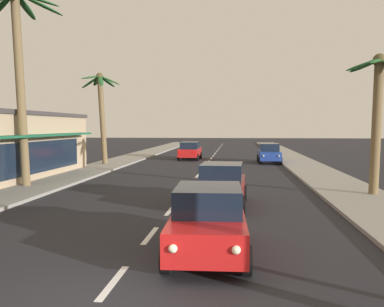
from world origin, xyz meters
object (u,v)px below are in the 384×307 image
at_px(sedan_parked_nearest_kerb, 269,153).
at_px(palm_left_second, 19,56).
at_px(sedan_third_in_queue, 222,184).
at_px(palm_left_third, 101,105).
at_px(palm_right_second, 378,102).
at_px(sedan_lead_at_stop_bar, 208,220).
at_px(sedan_oncoming_far, 190,151).

relative_size(sedan_parked_nearest_kerb, palm_left_second, 0.44).
bearing_deg(sedan_third_in_queue, sedan_parked_nearest_kerb, 80.72).
xyz_separation_m(palm_left_third, palm_right_second, (17.04, -14.22, -0.64)).
relative_size(sedan_lead_at_stop_bar, palm_left_third, 0.60).
distance_m(sedan_lead_at_stop_bar, sedan_parked_nearest_kerb, 27.54).
relative_size(sedan_oncoming_far, palm_left_second, 0.44).
relative_size(sedan_third_in_queue, sedan_parked_nearest_kerb, 1.01).
bearing_deg(palm_right_second, sedan_oncoming_far, 116.78).
bearing_deg(sedan_lead_at_stop_bar, sedan_parked_nearest_kerb, 82.77).
xyz_separation_m(sedan_parked_nearest_kerb, palm_left_third, (-13.64, -3.58, 4.01)).
bearing_deg(palm_left_second, sedan_third_in_queue, -20.69).
bearing_deg(palm_left_third, sedan_third_in_queue, -58.94).
bearing_deg(sedan_parked_nearest_kerb, sedan_third_in_queue, -99.28).
height_order(palm_left_second, palm_right_second, palm_left_second).
relative_size(sedan_parked_nearest_kerb, palm_left_third, 0.60).
distance_m(sedan_lead_at_stop_bar, palm_left_second, 15.85).
distance_m(palm_left_third, palm_right_second, 22.21).
xyz_separation_m(palm_left_second, palm_right_second, (17.12, -1.08, -2.45)).
distance_m(sedan_oncoming_far, palm_left_second, 21.73).
height_order(sedan_third_in_queue, sedan_parked_nearest_kerb, same).
relative_size(sedan_third_in_queue, sedan_oncoming_far, 1.00).
relative_size(sedan_lead_at_stop_bar, sedan_parked_nearest_kerb, 1.01).
height_order(palm_left_third, palm_right_second, palm_left_third).
height_order(sedan_parked_nearest_kerb, palm_left_second, palm_left_second).
distance_m(palm_left_second, palm_right_second, 17.33).
distance_m(sedan_oncoming_far, sedan_parked_nearest_kerb, 7.85).
height_order(sedan_lead_at_stop_bar, palm_left_third, palm_left_third).
distance_m(sedan_third_in_queue, palm_left_third, 20.30).
distance_m(sedan_parked_nearest_kerb, palm_left_third, 14.66).
xyz_separation_m(sedan_third_in_queue, palm_right_second, (6.77, 2.83, 3.37)).
height_order(palm_left_second, palm_left_third, palm_left_second).
bearing_deg(sedan_lead_at_stop_bar, palm_left_third, 113.19).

